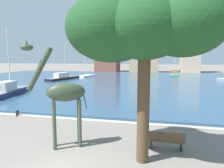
# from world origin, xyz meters

# --- Properties ---
(harbor_water) EXTENTS (80.89, 48.76, 0.30)m
(harbor_water) POSITION_xyz_m (0.00, 31.38, 0.15)
(harbor_water) COLOR #2D5170
(harbor_water) RESTS_ON ground
(quay_edge_coping) EXTENTS (80.89, 0.50, 0.12)m
(quay_edge_coping) POSITION_xyz_m (0.00, 6.75, 0.06)
(quay_edge_coping) COLOR #ADA89E
(quay_edge_coping) RESTS_ON ground
(giraffe_statue) EXTENTS (2.87, 1.84, 5.34)m
(giraffe_statue) POSITION_xyz_m (-0.94, 2.41, 2.73)
(giraffe_statue) COLOR #3D4C38
(giraffe_statue) RESTS_ON ground
(sailboat_black) EXTENTS (4.06, 9.91, 7.78)m
(sailboat_black) POSITION_xyz_m (-14.80, 31.39, 0.54)
(sailboat_black) COLOR black
(sailboat_black) RESTS_ON ground
(sailboat_teal) EXTENTS (2.55, 6.96, 8.96)m
(sailboat_teal) POSITION_xyz_m (7.43, 45.34, 0.59)
(sailboat_teal) COLOR teal
(sailboat_teal) RESTS_ON ground
(sailboat_white) EXTENTS (2.85, 6.08, 6.81)m
(sailboat_white) POSITION_xyz_m (-12.61, 37.06, 0.35)
(sailboat_white) COLOR white
(sailboat_white) RESTS_ON ground
(sailboat_navy) EXTENTS (3.64, 8.76, 8.01)m
(sailboat_navy) POSITION_xyz_m (-13.50, 14.00, 0.62)
(sailboat_navy) COLOR navy
(sailboat_navy) RESTS_ON ground
(shade_tree) EXTENTS (6.77, 4.18, 7.33)m
(shade_tree) POSITION_xyz_m (2.90, 2.01, 5.78)
(shade_tree) COLOR brown
(shade_tree) RESTS_ON ground
(mooring_bollard) EXTENTS (0.24, 0.24, 0.50)m
(mooring_bollard) POSITION_xyz_m (-6.91, 6.60, 0.25)
(mooring_bollard) COLOR #232326
(mooring_bollard) RESTS_ON ground
(park_bench) EXTENTS (1.80, 0.44, 0.92)m
(park_bench) POSITION_xyz_m (4.13, 3.24, 0.49)
(park_bench) COLOR brown
(park_bench) RESTS_ON ground
(townhouse_tall_gabled) EXTENTS (7.25, 7.34, 12.92)m
(townhouse_tall_gabled) POSITION_xyz_m (-12.83, 58.97, 6.48)
(townhouse_tall_gabled) COLOR #8E5142
(townhouse_tall_gabled) RESTS_ON ground
(townhouse_corner_house) EXTENTS (9.10, 6.09, 12.24)m
(townhouse_corner_house) POSITION_xyz_m (-0.97, 59.66, 6.13)
(townhouse_corner_house) COLOR tan
(townhouse_corner_house) RESTS_ON ground
(townhouse_narrow_midrow) EXTENTS (5.59, 6.18, 13.66)m
(townhouse_narrow_midrow) POSITION_xyz_m (13.05, 61.73, 6.84)
(townhouse_narrow_midrow) COLOR #C6B293
(townhouse_narrow_midrow) RESTS_ON ground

